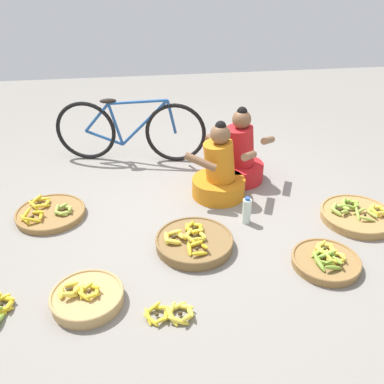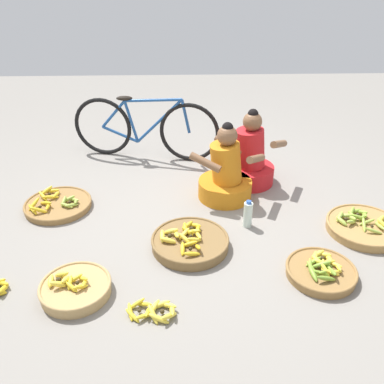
{
  "view_description": "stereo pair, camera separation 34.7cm",
  "coord_description": "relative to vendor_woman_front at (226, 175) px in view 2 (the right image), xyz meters",
  "views": [
    {
      "loc": [
        -0.44,
        -3.17,
        2.1
      ],
      "look_at": [
        0.0,
        -0.2,
        0.35
      ],
      "focal_mm": 38.75,
      "sensor_mm": 36.0,
      "label": 1
    },
    {
      "loc": [
        -0.1,
        -3.2,
        2.1
      ],
      "look_at": [
        0.0,
        -0.2,
        0.35
      ],
      "focal_mm": 38.75,
      "sensor_mm": 36.0,
      "label": 2
    }
  ],
  "objects": [
    {
      "name": "water_bottle",
      "position": [
        0.15,
        -0.5,
        -0.13
      ],
      "size": [
        0.08,
        0.08,
        0.26
      ],
      "color": "silver",
      "rests_on": "ground"
    },
    {
      "name": "loose_bananas_back_left",
      "position": [
        -0.63,
        -1.51,
        -0.22
      ],
      "size": [
        0.37,
        0.23,
        0.09
      ],
      "color": "yellow",
      "rests_on": "ground"
    },
    {
      "name": "banana_basket_mid_left",
      "position": [
        -0.37,
        -0.79,
        -0.19
      ],
      "size": [
        0.64,
        0.64,
        0.16
      ],
      "color": "brown",
      "rests_on": "ground"
    },
    {
      "name": "vendor_woman_front",
      "position": [
        0.0,
        0.0,
        0.0
      ],
      "size": [
        0.74,
        0.52,
        0.78
      ],
      "color": "orange",
      "rests_on": "ground"
    },
    {
      "name": "ground_plane",
      "position": [
        -0.34,
        -0.3,
        -0.25
      ],
      "size": [
        10.0,
        10.0,
        0.0
      ],
      "primitive_type": "plane",
      "color": "gray"
    },
    {
      "name": "banana_basket_front_center",
      "position": [
        -1.6,
        -0.15,
        -0.21
      ],
      "size": [
        0.63,
        0.63,
        0.14
      ],
      "color": "olive",
      "rests_on": "ground"
    },
    {
      "name": "banana_basket_front_right",
      "position": [
        -1.19,
        -1.3,
        -0.19
      ],
      "size": [
        0.5,
        0.5,
        0.16
      ],
      "color": "tan",
      "rests_on": "ground"
    },
    {
      "name": "vendor_woman_behind",
      "position": [
        0.28,
        0.31,
        0.01
      ],
      "size": [
        0.76,
        0.52,
        0.79
      ],
      "color": "red",
      "rests_on": "ground"
    },
    {
      "name": "banana_basket_back_right",
      "position": [
        1.15,
        -0.61,
        -0.2
      ],
      "size": [
        0.65,
        0.65,
        0.15
      ],
      "color": "#A87F47",
      "rests_on": "ground"
    },
    {
      "name": "banana_basket_back_center",
      "position": [
        0.6,
        -1.17,
        -0.2
      ],
      "size": [
        0.52,
        0.52,
        0.15
      ],
      "color": "olive",
      "rests_on": "ground"
    },
    {
      "name": "bicycle_leaning",
      "position": [
        -0.83,
        0.95,
        0.11
      ],
      "size": [
        1.68,
        0.4,
        0.73
      ],
      "color": "black",
      "rests_on": "ground"
    }
  ]
}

